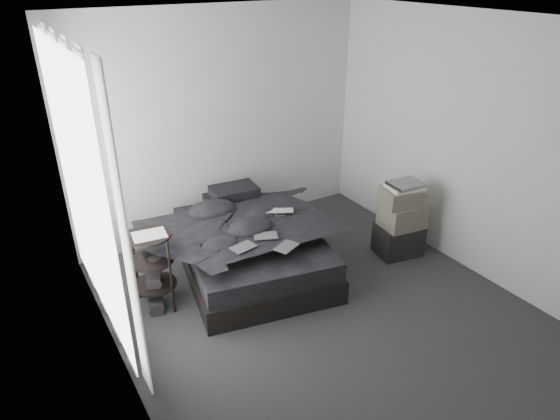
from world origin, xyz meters
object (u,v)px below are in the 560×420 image
side_stand (153,271)px  box_lower (398,239)px  laptop (280,207)px  bed (252,259)px

side_stand → box_lower: side_stand is taller
laptop → box_lower: 1.44m
bed → side_stand: size_ratio=2.38×
laptop → side_stand: (-1.42, -0.05, -0.28)m
side_stand → bed: bearing=3.6°
box_lower → laptop: bearing=156.4°
bed → box_lower: size_ratio=3.84×
laptop → side_stand: size_ratio=0.38×
side_stand → laptop: bearing=1.8°
box_lower → bed: bearing=160.4°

